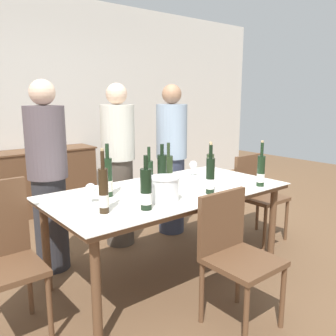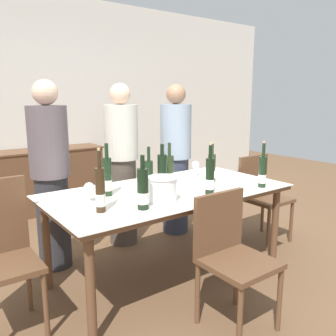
% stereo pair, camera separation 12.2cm
% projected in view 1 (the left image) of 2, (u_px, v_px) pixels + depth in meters
% --- Properties ---
extents(ground_plane, '(12.00, 12.00, 0.00)m').
position_uv_depth(ground_plane, '(168.00, 275.00, 3.01)').
color(ground_plane, brown).
extents(back_wall, '(8.00, 0.10, 2.80)m').
position_uv_depth(back_wall, '(44.00, 103.00, 4.75)').
color(back_wall, silver).
rests_on(back_wall, ground_plane).
extents(sideboard_cabinet, '(1.47, 0.46, 0.82)m').
position_uv_depth(sideboard_cabinet, '(39.00, 181.00, 4.58)').
color(sideboard_cabinet, brown).
rests_on(sideboard_cabinet, ground_plane).
extents(dining_table, '(1.93, 1.00, 0.75)m').
position_uv_depth(dining_table, '(168.00, 198.00, 2.88)').
color(dining_table, brown).
rests_on(dining_table, ground_plane).
extents(ice_bucket, '(0.22, 0.22, 0.18)m').
position_uv_depth(ice_bucket, '(164.00, 188.00, 2.53)').
color(ice_bucket, white).
rests_on(ice_bucket, dining_table).
extents(wine_bottle_0, '(0.07, 0.07, 0.36)m').
position_uv_depth(wine_bottle_0, '(168.00, 171.00, 3.01)').
color(wine_bottle_0, '#28381E').
rests_on(wine_bottle_0, dining_table).
extents(wine_bottle_1, '(0.07, 0.07, 0.36)m').
position_uv_depth(wine_bottle_1, '(149.00, 177.00, 2.79)').
color(wine_bottle_1, black).
rests_on(wine_bottle_1, dining_table).
extents(wine_bottle_2, '(0.07, 0.07, 0.40)m').
position_uv_depth(wine_bottle_2, '(108.00, 178.00, 2.65)').
color(wine_bottle_2, black).
rests_on(wine_bottle_2, dining_table).
extents(wine_bottle_3, '(0.07, 0.07, 0.35)m').
position_uv_depth(wine_bottle_3, '(210.00, 168.00, 3.12)').
color(wine_bottle_3, '#28381E').
rests_on(wine_bottle_3, dining_table).
extents(wine_bottle_4, '(0.06, 0.06, 0.38)m').
position_uv_depth(wine_bottle_4, '(261.00, 171.00, 2.96)').
color(wine_bottle_4, black).
rests_on(wine_bottle_4, dining_table).
extents(wine_bottle_5, '(0.08, 0.08, 0.37)m').
position_uv_depth(wine_bottle_5, '(162.00, 173.00, 2.85)').
color(wine_bottle_5, black).
rests_on(wine_bottle_5, dining_table).
extents(wine_bottle_6, '(0.06, 0.06, 0.42)m').
position_uv_depth(wine_bottle_6, '(104.00, 191.00, 2.27)').
color(wine_bottle_6, '#332314').
rests_on(wine_bottle_6, dining_table).
extents(wine_bottle_7, '(0.08, 0.08, 0.37)m').
position_uv_depth(wine_bottle_7, '(146.00, 190.00, 2.35)').
color(wine_bottle_7, black).
rests_on(wine_bottle_7, dining_table).
extents(wine_bottle_8, '(0.07, 0.07, 0.40)m').
position_uv_depth(wine_bottle_8, '(210.00, 176.00, 2.73)').
color(wine_bottle_8, black).
rests_on(wine_bottle_8, dining_table).
extents(wine_glass_0, '(0.08, 0.08, 0.14)m').
position_uv_depth(wine_glass_0, '(91.00, 189.00, 2.49)').
color(wine_glass_0, white).
rests_on(wine_glass_0, dining_table).
extents(wine_glass_1, '(0.08, 0.08, 0.15)m').
position_uv_depth(wine_glass_1, '(147.00, 172.00, 3.01)').
color(wine_glass_1, white).
rests_on(wine_glass_1, dining_table).
extents(wine_glass_2, '(0.08, 0.08, 0.15)m').
position_uv_depth(wine_glass_2, '(193.00, 166.00, 3.32)').
color(wine_glass_2, white).
rests_on(wine_glass_2, dining_table).
extents(chair_right_end, '(0.42, 0.42, 0.88)m').
position_uv_depth(chair_right_end, '(256.00, 190.00, 3.75)').
color(chair_right_end, brown).
rests_on(chair_right_end, ground_plane).
extents(chair_left_end, '(0.42, 0.42, 0.98)m').
position_uv_depth(chair_left_end, '(0.00, 251.00, 2.19)').
color(chair_left_end, brown).
rests_on(chair_left_end, ground_plane).
extents(chair_near_front, '(0.42, 0.42, 0.87)m').
position_uv_depth(chair_near_front, '(234.00, 249.00, 2.33)').
color(chair_near_front, brown).
rests_on(chair_near_front, ground_plane).
extents(person_host, '(0.33, 0.33, 1.63)m').
position_uv_depth(person_host, '(48.00, 178.00, 2.99)').
color(person_host, '#2D2D33').
rests_on(person_host, ground_plane).
extents(person_guest_left, '(0.33, 0.33, 1.62)m').
position_uv_depth(person_guest_left, '(119.00, 166.00, 3.53)').
color(person_guest_left, '#51473D').
rests_on(person_guest_left, ground_plane).
extents(person_guest_right, '(0.33, 0.33, 1.62)m').
position_uv_depth(person_guest_right, '(172.00, 160.00, 3.85)').
color(person_guest_right, '#383F56').
rests_on(person_guest_right, ground_plane).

